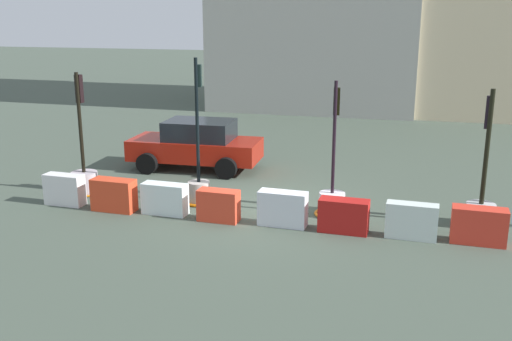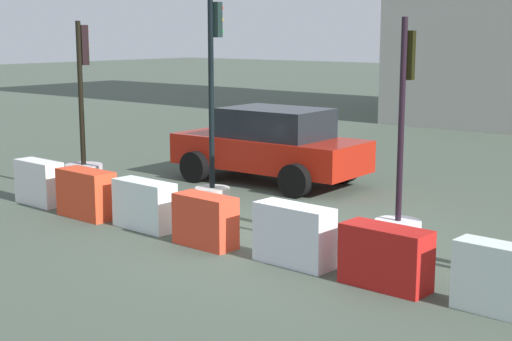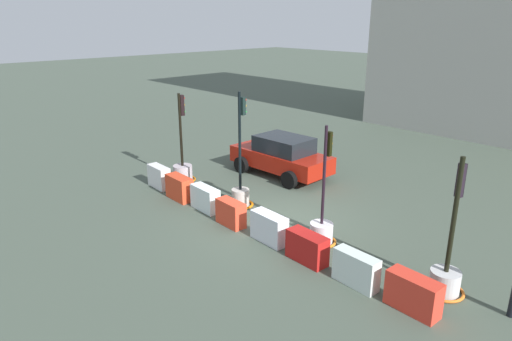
{
  "view_description": "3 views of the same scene",
  "coord_description": "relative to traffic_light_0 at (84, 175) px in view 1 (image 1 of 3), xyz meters",
  "views": [
    {
      "loc": [
        3.53,
        -13.76,
        4.85
      ],
      "look_at": [
        -0.28,
        0.43,
        0.87
      ],
      "focal_mm": 41.23,
      "sensor_mm": 36.0,
      "label": 1
    },
    {
      "loc": [
        6.62,
        -9.11,
        3.11
      ],
      "look_at": [
        -0.81,
        0.07,
        0.96
      ],
      "focal_mm": 53.46,
      "sensor_mm": 36.0,
      "label": 2
    },
    {
      "loc": [
        8.99,
        -9.13,
        5.93
      ],
      "look_at": [
        -1.41,
        0.45,
        1.21
      ],
      "focal_mm": 32.38,
      "sensor_mm": 36.0,
      "label": 3
    }
  ],
  "objects": [
    {
      "name": "construction_barrier_1",
      "position": [
        1.53,
        -1.17,
        -0.1
      ],
      "size": [
        1.12,
        0.5,
        0.81
      ],
      "color": "red",
      "rests_on": "ground_plane"
    },
    {
      "name": "construction_barrier_5",
      "position": [
        7.28,
        -1.17,
        -0.13
      ],
      "size": [
        1.14,
        0.5,
        0.77
      ],
      "color": "#B41916",
      "rests_on": "ground_plane"
    },
    {
      "name": "traffic_light_0",
      "position": [
        0.0,
        0.0,
        0.0
      ],
      "size": [
        0.96,
        0.96,
        3.32
      ],
      "color": "#B4A6AE",
      "rests_on": "ground_plane"
    },
    {
      "name": "construction_barrier_0",
      "position": [
        0.06,
        -1.07,
        -0.11
      ],
      "size": [
        1.05,
        0.43,
        0.81
      ],
      "color": "silver",
      "rests_on": "ground_plane"
    },
    {
      "name": "traffic_light_2",
      "position": [
        6.87,
        -0.1,
        -0.05
      ],
      "size": [
        0.85,
        0.85,
        3.31
      ],
      "color": "silver",
      "rests_on": "ground_plane"
    },
    {
      "name": "ground_plane",
      "position": [
        5.09,
        -0.06,
        -0.51
      ],
      "size": [
        120.0,
        120.0,
        0.0
      ],
      "primitive_type": "plane",
      "color": "#434F43"
    },
    {
      "name": "car_red_compact",
      "position": [
        2.1,
        3.19,
        0.28
      ],
      "size": [
        4.14,
        2.18,
        1.57
      ],
      "color": "#A11A0D",
      "rests_on": "ground_plane"
    },
    {
      "name": "traffic_light_1",
      "position": [
        3.37,
        -0.01,
        0.05
      ],
      "size": [
        0.87,
        0.87,
        3.76
      ],
      "color": "#B4A9A1",
      "rests_on": "ground_plane"
    },
    {
      "name": "construction_barrier_3",
      "position": [
        4.3,
        -1.21,
        -0.13
      ],
      "size": [
        1.0,
        0.46,
        0.76
      ],
      "color": "#E44127",
      "rests_on": "ground_plane"
    },
    {
      "name": "construction_barrier_6",
      "position": [
        8.77,
        -1.17,
        -0.11
      ],
      "size": [
        1.13,
        0.41,
        0.8
      ],
      "color": "silver",
      "rests_on": "ground_plane"
    },
    {
      "name": "construction_barrier_7",
      "position": [
        10.17,
        -1.1,
        -0.11
      ],
      "size": [
        1.16,
        0.49,
        0.8
      ],
      "color": "red",
      "rests_on": "ground_plane"
    },
    {
      "name": "construction_barrier_4",
      "position": [
        5.85,
        -1.12,
        -0.1
      ],
      "size": [
        1.15,
        0.46,
        0.82
      ],
      "color": "silver",
      "rests_on": "ground_plane"
    },
    {
      "name": "construction_barrier_2",
      "position": [
        2.87,
        -1.08,
        -0.12
      ],
      "size": [
        1.14,
        0.45,
        0.78
      ],
      "color": "white",
      "rests_on": "ground_plane"
    },
    {
      "name": "traffic_light_3",
      "position": [
        10.31,
        0.05,
        -0.03
      ],
      "size": [
        0.92,
        0.92,
        3.21
      ],
      "color": "#BDBCBE",
      "rests_on": "ground_plane"
    }
  ]
}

